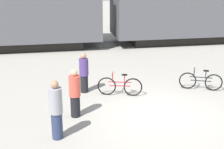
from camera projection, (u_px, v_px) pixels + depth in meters
name	position (u px, v px, depth m)	size (l,w,h in m)	color
ground_plane	(158.00, 115.00, 10.23)	(80.00, 80.00, 0.00)	gray
rail_near	(109.00, 47.00, 19.16)	(70.29, 0.07, 0.01)	#4C4238
rail_far	(105.00, 42.00, 20.50)	(70.29, 0.07, 0.01)	#4C4238
bicycle_maroon	(120.00, 86.00, 11.69)	(1.64, 0.56, 0.88)	black
bicycle_black	(201.00, 81.00, 12.27)	(1.56, 0.69, 0.84)	black
person_in_grey	(56.00, 110.00, 8.54)	(0.36, 0.36, 1.72)	#283351
person_in_red	(75.00, 93.00, 9.87)	(0.36, 0.36, 1.60)	black
person_in_purple	(84.00, 73.00, 11.90)	(0.35, 0.35, 1.56)	black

